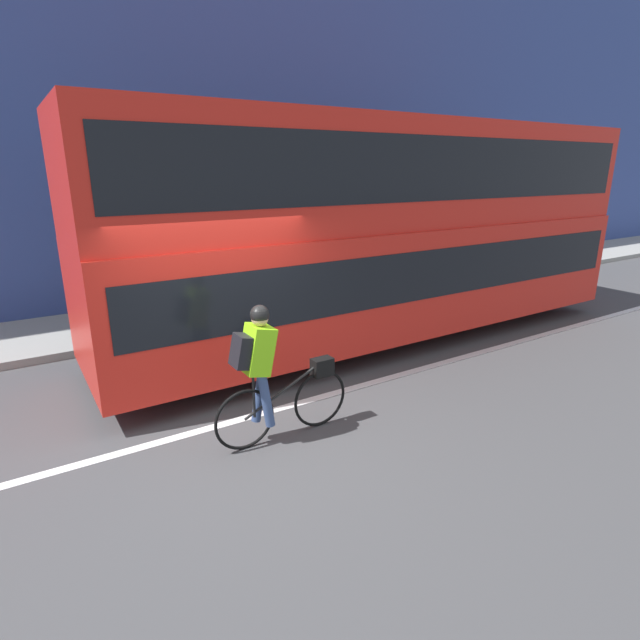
{
  "coord_description": "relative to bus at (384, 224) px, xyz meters",
  "views": [
    {
      "loc": [
        -2.16,
        -5.29,
        3.11
      ],
      "look_at": [
        1.49,
        0.46,
        1.02
      ],
      "focal_mm": 28.0,
      "sensor_mm": 36.0,
      "label": 1
    }
  ],
  "objects": [
    {
      "name": "ground_plane",
      "position": [
        -3.62,
        -1.69,
        -2.15
      ],
      "size": [
        80.0,
        80.0,
        0.0
      ],
      "primitive_type": "plane",
      "color": "#424244"
    },
    {
      "name": "road_center_line",
      "position": [
        -3.62,
        -1.57,
        -2.14
      ],
      "size": [
        50.0,
        0.14,
        0.01
      ],
      "primitive_type": "cube",
      "color": "silver",
      "rests_on": "ground_plane"
    },
    {
      "name": "sidewalk_curb",
      "position": [
        -3.62,
        3.22,
        -2.08
      ],
      "size": [
        60.0,
        2.53,
        0.14
      ],
      "color": "gray",
      "rests_on": "ground_plane"
    },
    {
      "name": "building_facade",
      "position": [
        -3.62,
        4.63,
        2.82
      ],
      "size": [
        60.0,
        0.3,
        9.94
      ],
      "color": "#33478C",
      "rests_on": "ground_plane"
    },
    {
      "name": "bus",
      "position": [
        0.0,
        0.0,
        0.0
      ],
      "size": [
        10.24,
        2.45,
        3.87
      ],
      "color": "black",
      "rests_on": "ground_plane"
    },
    {
      "name": "cyclist_on_bike",
      "position": [
        -3.45,
        -2.24,
        -1.25
      ],
      "size": [
        1.75,
        0.32,
        1.68
      ],
      "color": "black",
      "rests_on": "ground_plane"
    },
    {
      "name": "street_sign_post",
      "position": [
        0.1,
        3.08,
        -0.7
      ],
      "size": [
        0.36,
        0.09,
        2.33
      ],
      "color": "#59595B",
      "rests_on": "sidewalk_curb"
    }
  ]
}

